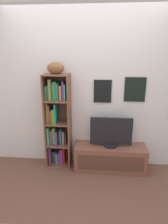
{
  "coord_description": "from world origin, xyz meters",
  "views": [
    {
      "loc": [
        0.25,
        -1.93,
        1.85
      ],
      "look_at": [
        0.0,
        0.85,
        0.99
      ],
      "focal_mm": 31.21,
      "sensor_mm": 36.0,
      "label": 1
    }
  ],
  "objects_px": {
    "bookshelf": "(57,122)",
    "television": "(111,133)",
    "football": "(56,68)",
    "tv_stand": "(110,157)"
  },
  "relations": [
    {
      "from": "bookshelf",
      "to": "television",
      "type": "bearing_deg",
      "value": -5.11
    },
    {
      "from": "bookshelf",
      "to": "football",
      "type": "height_order",
      "value": "football"
    },
    {
      "from": "television",
      "to": "football",
      "type": "bearing_deg",
      "value": 176.91
    },
    {
      "from": "tv_stand",
      "to": "football",
      "type": "bearing_deg",
      "value": 176.84
    },
    {
      "from": "football",
      "to": "television",
      "type": "distance_m",
      "value": 1.3
    },
    {
      "from": "bookshelf",
      "to": "television",
      "type": "xyz_separation_m",
      "value": [
        0.87,
        -0.08,
        -0.11
      ]
    },
    {
      "from": "football",
      "to": "tv_stand",
      "type": "bearing_deg",
      "value": -3.16
    },
    {
      "from": "football",
      "to": "television",
      "type": "xyz_separation_m",
      "value": [
        0.85,
        -0.05,
        -0.98
      ]
    },
    {
      "from": "bookshelf",
      "to": "television",
      "type": "distance_m",
      "value": 0.88
    },
    {
      "from": "football",
      "to": "tv_stand",
      "type": "distance_m",
      "value": 1.65
    }
  ]
}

